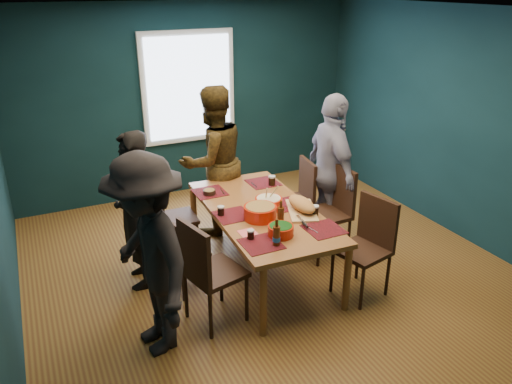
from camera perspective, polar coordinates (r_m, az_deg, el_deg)
room at (r=5.27m, az=-0.01°, el=5.74°), size 5.01×5.01×2.71m
dining_table at (r=5.17m, az=0.72°, el=-2.73°), size 1.09×2.05×0.76m
chair_left_far at (r=5.66m, az=-10.00°, el=-2.26°), size 0.44×0.44×0.95m
chair_left_mid at (r=5.02m, az=-8.79°, el=-6.54°), size 0.47×0.47×0.83m
chair_left_near at (r=4.48m, az=-5.77°, el=-8.47°), size 0.57×0.57×1.04m
chair_right_far at (r=6.02m, az=4.91°, el=-0.18°), size 0.50×0.50×0.98m
chair_right_mid at (r=5.69m, az=8.76°, el=-1.44°), size 0.48×0.48×1.04m
chair_right_near at (r=5.06m, az=12.79°, el=-5.30°), size 0.54×0.54×1.01m
person_far_left at (r=5.12m, az=-13.67°, el=-2.12°), size 0.46×0.64×1.64m
person_back at (r=6.06m, az=-4.93°, el=3.51°), size 1.02×0.87×1.84m
person_right at (r=5.87m, az=8.60°, el=2.44°), size 0.59×1.11×1.80m
person_near_left at (r=4.16m, az=-12.19°, el=-7.22°), size 0.79×1.21×1.76m
bowl_salad at (r=4.92m, az=0.48°, el=-2.28°), size 0.33×0.33×0.14m
bowl_dumpling at (r=5.14m, az=1.45°, el=-1.21°), size 0.28×0.28×0.26m
bowl_herbs at (r=4.61m, az=2.84°, el=-4.37°), size 0.24×0.24×0.11m
cutting_board at (r=5.08m, az=5.25°, el=-1.56°), size 0.44×0.69×0.15m
small_bowl at (r=5.50m, az=-5.34°, el=0.00°), size 0.14×0.14×0.06m
beer_bottle_a at (r=4.43m, az=2.36°, el=-5.04°), size 0.07×0.07×0.26m
beer_bottle_b at (r=4.79m, az=2.84°, el=-2.69°), size 0.06×0.06×0.25m
cola_glass_a at (r=4.55m, az=-0.61°, el=-4.83°), size 0.07×0.07×0.09m
cola_glass_b at (r=5.03m, az=6.77°, el=-2.04°), size 0.07×0.07×0.10m
cola_glass_c at (r=5.72m, az=1.82°, el=1.36°), size 0.08×0.08×0.11m
cola_glass_d at (r=5.00m, az=-4.04°, el=-2.11°), size 0.07×0.07×0.10m
napkin_a at (r=5.35m, az=3.36°, el=-0.96°), size 0.16×0.16×0.00m
napkin_b at (r=4.67m, az=-0.95°, el=-4.68°), size 0.16×0.16×0.00m
napkin_c at (r=4.72m, az=8.26°, el=-4.64°), size 0.20×0.20×0.00m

